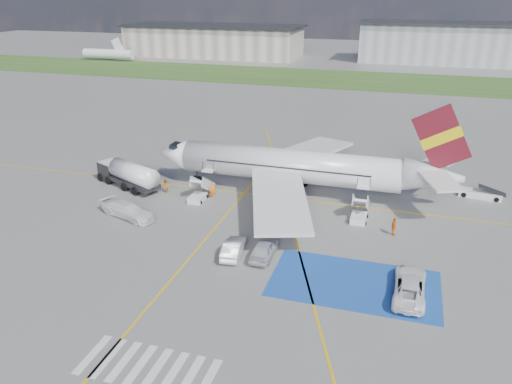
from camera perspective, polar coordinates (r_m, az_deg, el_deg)
ground at (r=48.42m, az=-0.15°, el=-6.06°), size 400.00×400.00×0.00m
grass_strip at (r=138.16m, az=11.78°, el=12.43°), size 400.00×30.00×0.01m
taxiway_line_main at (r=58.85m, az=3.28°, el=-0.69°), size 120.00×0.20×0.01m
taxiway_line_cross at (r=42.21m, az=-10.89°, el=-11.23°), size 0.20×60.00×0.01m
taxiway_line_diag at (r=58.85m, az=3.28°, el=-0.69°), size 20.71×56.45×0.01m
staging_box at (r=43.41m, az=11.17°, el=-10.21°), size 14.00×8.00×0.01m
crosswalk at (r=35.41m, az=-12.23°, el=-18.97°), size 9.00×4.00×0.01m
terminal_west at (r=184.39m, az=-4.83°, el=16.81°), size 60.00×22.00×10.00m
terminal_centre at (r=176.62m, az=20.06°, el=15.67°), size 48.00×18.00×12.00m
airliner at (r=59.13m, az=5.24°, el=2.89°), size 36.81×32.95×11.92m
airstairs_fwd at (r=58.54m, az=-6.55°, el=-0.28°), size 1.90×5.20×3.60m
airstairs_aft at (r=54.35m, az=11.71°, el=-2.48°), size 1.90×5.20×3.60m
fuel_tanker at (r=63.54m, az=-14.38°, el=1.74°), size 9.82×6.20×3.29m
gpu_cart at (r=64.67m, az=-14.44°, el=1.48°), size 2.15×1.65×1.60m
belt_loader at (r=64.52m, az=24.28°, el=-0.25°), size 5.22×2.42×1.52m
car_silver_a at (r=46.06m, az=0.94°, el=-6.52°), size 1.96×4.77×1.62m
car_silver_b at (r=46.38m, az=-2.59°, el=-6.40°), size 2.13×4.76×1.52m
van_white_a at (r=42.66m, az=17.19°, el=-9.91°), size 2.57×5.40×2.01m
van_white_b at (r=55.38m, az=-14.48°, el=-1.78°), size 5.73×3.76×2.08m
crew_fwd at (r=58.55m, az=-4.99°, el=0.14°), size 0.80×0.65×1.91m
crew_nose at (r=61.03m, az=-10.34°, el=0.68°), size 0.80×0.94×1.67m
crew_aft at (r=51.70m, az=15.48°, el=-3.81°), size 0.61×1.17×1.91m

